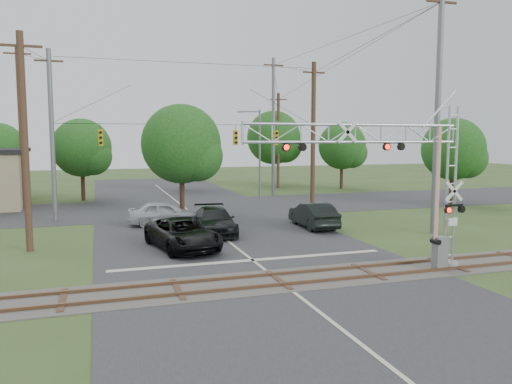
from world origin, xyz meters
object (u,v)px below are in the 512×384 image
object	(u,v)px
traffic_signal_span	(206,137)
car_dark	(215,221)
pickup_black	(183,234)
streetlight	(258,150)
crossing_gantry	(394,171)
sedan_silver	(165,213)

from	to	relation	value
traffic_signal_span	car_dark	distance (m)	9.11
pickup_black	streetlight	xyz separation A→B (m)	(10.18, 18.95, 3.83)
traffic_signal_span	car_dark	world-z (taller)	traffic_signal_span
crossing_gantry	streetlight	distance (m)	26.37
traffic_signal_span	pickup_black	distance (m)	12.66
car_dark	streetlight	world-z (taller)	streetlight
car_dark	streetlight	size ratio (longest dim) A/B	0.64
crossing_gantry	streetlight	xyz separation A→B (m)	(2.68, 26.24, 0.33)
crossing_gantry	streetlight	world-z (taller)	streetlight
sedan_silver	pickup_black	bearing A→B (deg)	-172.45
crossing_gantry	pickup_black	size ratio (longest dim) A/B	1.74
traffic_signal_span	sedan_silver	xyz separation A→B (m)	(-3.52, -3.77, -4.95)
sedan_silver	streetlight	world-z (taller)	streetlight
crossing_gantry	traffic_signal_span	bearing A→B (deg)	102.01
crossing_gantry	sedan_silver	xyz separation A→B (m)	(-7.42, 14.59, -3.49)
car_dark	sedan_silver	xyz separation A→B (m)	(-2.41, 3.78, 0.03)
pickup_black	sedan_silver	distance (m)	7.31
pickup_black	streetlight	bearing A→B (deg)	50.38
traffic_signal_span	crossing_gantry	bearing A→B (deg)	-77.99
crossing_gantry	pickup_black	world-z (taller)	crossing_gantry
traffic_signal_span	sedan_silver	world-z (taller)	traffic_signal_span
crossing_gantry	traffic_signal_span	world-z (taller)	traffic_signal_span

